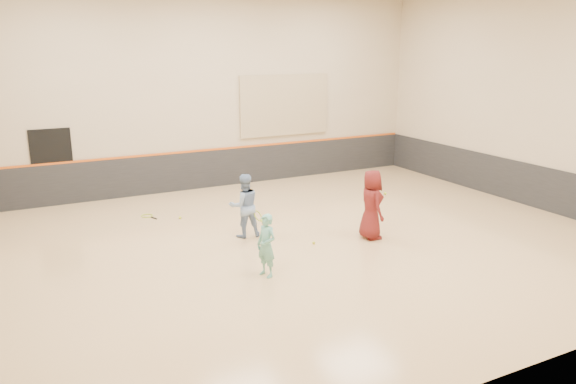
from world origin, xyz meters
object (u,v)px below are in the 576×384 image
girl (266,246)px  spare_racket (147,216)px  young_man (371,205)px  instructor (244,206)px

girl → spare_racket: (-1.16, 5.08, -0.62)m
young_man → girl: bearing=115.1°
girl → spare_racket: bearing=175.1°
young_man → spare_racket: bearing=54.9°
instructor → young_man: bearing=155.8°
spare_racket → young_man: bearing=-44.0°
girl → instructor: (0.54, 2.39, 0.13)m
instructor → spare_racket: 3.27m
young_man → instructor: bearing=69.5°
girl → young_man: (3.15, 0.91, 0.19)m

